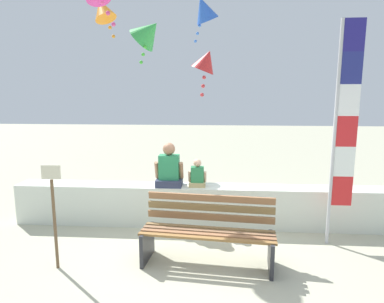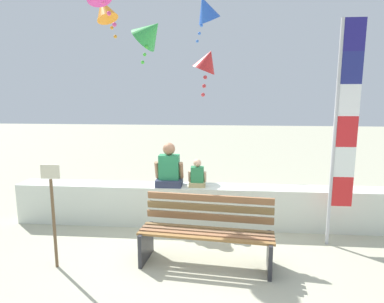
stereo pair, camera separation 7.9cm
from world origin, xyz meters
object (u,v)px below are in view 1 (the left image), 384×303
at_px(kite_red, 206,61).
at_px(sign_post, 54,209).
at_px(park_bench, 208,232).
at_px(kite_green, 149,32).
at_px(flag_banner, 343,124).
at_px(kite_orange, 103,9).
at_px(kite_blue, 204,9).
at_px(person_child, 197,176).
at_px(person_adult, 169,169).

relative_size(kite_red, sign_post, 0.76).
height_order(park_bench, kite_green, kite_green).
bearing_deg(flag_banner, kite_orange, 148.02).
xyz_separation_m(flag_banner, kite_blue, (-2.16, 3.80, 2.52)).
distance_m(kite_orange, sign_post, 5.04).
distance_m(park_bench, kite_red, 3.99).
relative_size(kite_green, sign_post, 0.87).
relative_size(person_child, kite_blue, 0.42).
distance_m(person_adult, sign_post, 2.04).
bearing_deg(flag_banner, park_bench, -159.69).
xyz_separation_m(park_bench, sign_post, (-1.97, -0.31, 0.39)).
distance_m(person_adult, flag_banner, 2.81).
relative_size(park_bench, person_child, 3.84).
relative_size(flag_banner, kite_orange, 3.70).
bearing_deg(kite_red, person_child, -92.49).
height_order(person_child, flag_banner, flag_banner).
distance_m(kite_red, kite_orange, 2.63).
height_order(flag_banner, kite_blue, kite_blue).
xyz_separation_m(person_child, flag_banner, (2.14, -0.56, 0.94)).
relative_size(person_adult, person_child, 1.57).
xyz_separation_m(person_child, kite_blue, (-0.03, 3.24, 3.47)).
distance_m(park_bench, person_adult, 1.56).
bearing_deg(kite_blue, kite_red, -85.75).
bearing_deg(sign_post, flag_banner, 14.64).
bearing_deg(kite_red, sign_post, -118.47).
distance_m(kite_green, kite_orange, 1.11).
bearing_deg(kite_green, kite_orange, -162.18).
xyz_separation_m(flag_banner, kite_red, (-2.06, 2.37, 1.13)).
xyz_separation_m(park_bench, kite_orange, (-2.47, 3.45, 3.71)).
height_order(person_adult, person_child, person_adult).
height_order(person_adult, kite_orange, kite_orange).
height_order(kite_blue, sign_post, kite_blue).
height_order(kite_orange, kite_blue, kite_blue).
bearing_deg(person_adult, kite_red, 72.68).
bearing_deg(kite_red, kite_green, 153.32).
bearing_deg(person_child, kite_orange, 135.98).
bearing_deg(kite_orange, sign_post, -82.48).
relative_size(person_adult, kite_red, 0.71).
bearing_deg(person_adult, person_child, 0.04).
bearing_deg(park_bench, kite_green, 111.74).
relative_size(person_child, kite_green, 0.40).
relative_size(person_child, kite_orange, 0.53).
relative_size(flag_banner, kite_blue, 2.89).
bearing_deg(sign_post, kite_orange, 97.52).
xyz_separation_m(park_bench, person_child, (-0.22, 1.27, 0.46)).
xyz_separation_m(park_bench, person_adult, (-0.70, 1.27, 0.57)).
distance_m(person_adult, kite_red, 2.73).
relative_size(kite_green, kite_blue, 1.05).
distance_m(person_child, kite_blue, 4.75).
height_order(park_bench, person_child, person_child).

